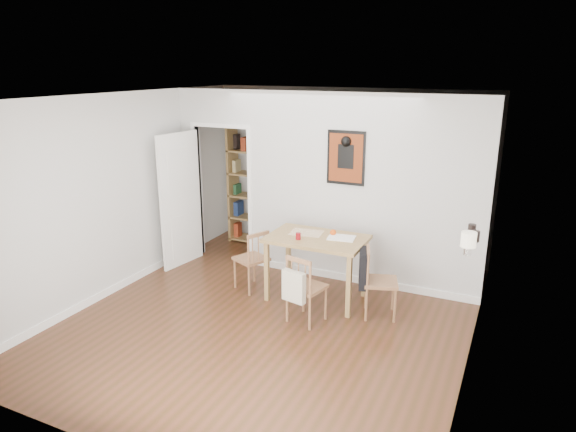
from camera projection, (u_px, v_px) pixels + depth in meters
The scene contains 15 objects.
ground at pixel (275, 315), 6.26m from camera, with size 5.20×5.20×0.00m, color #502A1A.
room_shell at pixel (324, 189), 7.02m from camera, with size 5.20×5.20×5.20m.
dining_table at pixel (317, 245), 6.50m from camera, with size 1.23×0.78×0.84m.
chair_left at pixel (251, 259), 6.88m from camera, with size 0.56×0.56×0.84m.
chair_right at pixel (379, 281), 6.13m from camera, with size 0.58×0.54×0.86m.
chair_front at pixel (306, 288), 5.99m from camera, with size 0.51×0.55×0.85m.
bookshelf at pixel (254, 186), 8.57m from camera, with size 0.85×0.34×2.01m.
fireplace at pixel (467, 293), 5.43m from camera, with size 0.45×1.25×1.16m.
red_glass at pixel (298, 236), 6.38m from camera, with size 0.07×0.07×0.08m, color maroon.
orange_fruit at pixel (333, 233), 6.53m from camera, with size 0.08×0.08×0.08m, color #DB490B.
placemat at pixel (306, 233), 6.64m from camera, with size 0.41×0.31×0.00m, color #F2E1C7.
notebook at pixel (341, 238), 6.43m from camera, with size 0.33×0.24×0.02m, color white.
mantel_lamp at pixel (468, 241), 4.94m from camera, with size 0.15×0.15×0.23m.
ceramic_jar_a at pixel (475, 236), 5.34m from camera, with size 0.09×0.09×0.11m, color black.
ceramic_jar_b at pixel (472, 229), 5.59m from camera, with size 0.09×0.09×0.11m, color black.
Camera 1 is at (2.55, -5.06, 2.93)m, focal length 32.00 mm.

